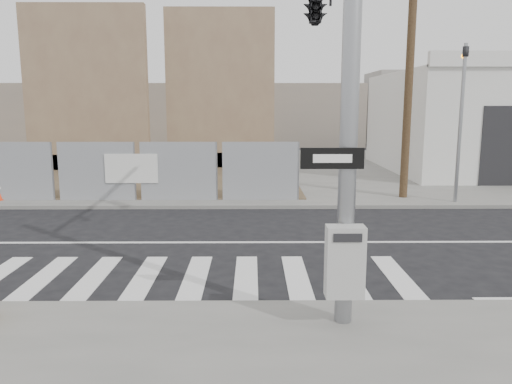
{
  "coord_description": "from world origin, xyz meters",
  "views": [
    {
      "loc": [
        1.12,
        -11.93,
        3.36
      ],
      "look_at": [
        1.21,
        -0.74,
        1.4
      ],
      "focal_mm": 35.0,
      "sensor_mm": 36.0,
      "label": 1
    }
  ],
  "objects": [
    {
      "name": "ground",
      "position": [
        0.0,
        0.0,
        0.0
      ],
      "size": [
        100.0,
        100.0,
        0.0
      ],
      "primitive_type": "plane",
      "color": "black",
      "rests_on": "ground"
    },
    {
      "name": "sidewalk_far",
      "position": [
        0.0,
        14.0,
        0.06
      ],
      "size": [
        50.0,
        20.0,
        0.12
      ],
      "primitive_type": "cube",
      "color": "slate",
      "rests_on": "ground"
    },
    {
      "name": "signal_pole",
      "position": [
        2.49,
        -2.05,
        4.78
      ],
      "size": [
        0.96,
        5.87,
        7.0
      ],
      "color": "gray",
      "rests_on": "sidewalk_near"
    },
    {
      "name": "far_signal_pole",
      "position": [
        8.0,
        4.6,
        3.48
      ],
      "size": [
        0.16,
        0.2,
        5.6
      ],
      "color": "gray",
      "rests_on": "sidewalk_far"
    },
    {
      "name": "concrete_wall_left",
      "position": [
        -7.0,
        13.08,
        3.38
      ],
      "size": [
        6.0,
        1.3,
        8.0
      ],
      "color": "#7A5D49",
      "rests_on": "sidewalk_far"
    },
    {
      "name": "concrete_wall_right",
      "position": [
        -0.5,
        14.08,
        3.38
      ],
      "size": [
        5.5,
        1.3,
        8.0
      ],
      "color": "#7A5D49",
      "rests_on": "sidewalk_far"
    },
    {
      "name": "auto_shop",
      "position": [
        14.0,
        12.97,
        2.54
      ],
      "size": [
        12.0,
        10.2,
        5.95
      ],
      "color": "silver",
      "rests_on": "sidewalk_far"
    },
    {
      "name": "utility_pole_right",
      "position": [
        6.5,
        5.5,
        5.2
      ],
      "size": [
        1.6,
        0.28,
        10.0
      ],
      "color": "#503C25",
      "rests_on": "sidewalk_far"
    },
    {
      "name": "traffic_cone_d",
      "position": [
        -2.49,
        5.22,
        0.49
      ],
      "size": [
        0.42,
        0.42,
        0.75
      ],
      "rotation": [
        0.0,
        0.0,
        -0.09
      ],
      "color": "orange",
      "rests_on": "sidewalk_far"
    }
  ]
}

